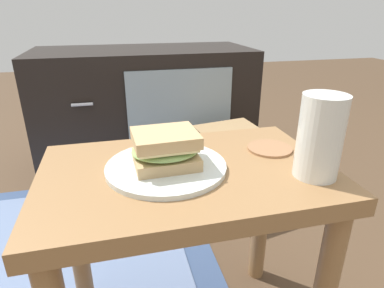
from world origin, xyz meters
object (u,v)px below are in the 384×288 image
Objects in this scene: sandwich_front at (166,149)px; beer_glass at (320,138)px; tv_cabinet at (147,112)px; paper_bag at (226,169)px; plate at (166,167)px; coaster at (270,148)px.

sandwich_front is 0.28m from beer_glass.
paper_bag is (0.26, -0.43, -0.12)m from tv_cabinet.
sandwich_front reaches higher than plate.
sandwich_front is 0.69m from paper_bag.
beer_glass is 0.15m from coaster.
coaster reaches higher than paper_bag.
tv_cabinet is at bearing 86.41° from sandwich_front.
beer_glass reaches higher than plate.
paper_bag is at bearing -58.98° from tv_cabinet.
tv_cabinet is at bearing 121.02° from paper_bag.
sandwich_front is at bearing -93.59° from tv_cabinet.
tv_cabinet is 7.33× the size of sandwich_front.
paper_bag is at bearing 58.46° from sandwich_front.
tv_cabinet reaches higher than paper_bag.
sandwich_front is 0.86× the size of beer_glass.
coaster is (0.24, 0.04, -0.00)m from plate.
tv_cabinet is 2.83× the size of paper_bag.
tv_cabinet is at bearing 86.41° from plate.
plate is at bearing 161.22° from beer_glass.
sandwich_front is at bearing -121.54° from paper_bag.
tv_cabinet is 0.97m from sandwich_front.
paper_bag is (0.32, 0.51, -0.34)m from sandwich_front.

